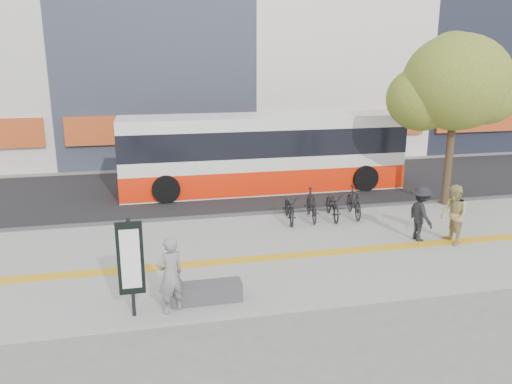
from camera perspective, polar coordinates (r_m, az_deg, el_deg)
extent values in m
plane|color=#62625D|center=(13.39, 4.99, -9.11)|extent=(120.00, 120.00, 0.00)
cube|color=gray|center=(14.70, 3.23, -6.66)|extent=(40.00, 7.00, 0.08)
cube|color=gold|center=(14.24, 3.78, -7.21)|extent=(40.00, 0.45, 0.01)
cube|color=black|center=(21.66, -2.17, 0.47)|extent=(40.00, 8.00, 0.06)
cube|color=#3B3B3E|center=(17.89, 0.18, -2.54)|extent=(40.00, 0.25, 0.14)
cube|color=#B6471B|center=(26.55, 0.06, 7.50)|extent=(19.00, 0.50, 1.40)
cube|color=#3B3B3E|center=(11.69, -5.63, -11.22)|extent=(1.60, 0.45, 0.45)
cylinder|color=black|center=(11.00, -13.93, -8.34)|extent=(0.08, 0.08, 2.20)
cube|color=black|center=(10.92, -14.00, -7.28)|extent=(0.55, 0.08, 1.60)
cube|color=white|center=(10.87, -14.00, -7.38)|extent=(0.40, 0.02, 1.30)
cylinder|color=#382919|center=(20.04, 20.92, 3.13)|extent=(0.28, 0.28, 3.20)
ellipsoid|color=#466521|center=(19.70, 21.72, 11.46)|extent=(3.80, 3.80, 3.42)
ellipsoid|color=#466521|center=(19.62, 18.28, 9.99)|extent=(2.60, 2.60, 2.34)
ellipsoid|color=#466521|center=(19.92, 24.44, 10.06)|extent=(2.40, 2.40, 2.16)
ellipsoid|color=#466521|center=(20.52, 21.39, 13.84)|extent=(2.20, 2.20, 1.98)
cube|color=silver|center=(21.05, 0.78, 4.47)|extent=(11.68, 2.43, 3.11)
cube|color=red|center=(21.26, 0.77, 1.77)|extent=(11.70, 2.45, 0.97)
cube|color=black|center=(20.96, 0.78, 5.91)|extent=(11.70, 2.45, 1.07)
cylinder|color=black|center=(19.54, -10.13, 0.34)|extent=(1.07, 0.34, 1.07)
cylinder|color=black|center=(21.90, -10.45, 1.91)|extent=(1.07, 0.34, 1.07)
cylinder|color=black|center=(21.46, 12.22, 1.55)|extent=(1.07, 0.34, 1.07)
cylinder|color=black|center=(23.63, 9.77, 2.89)|extent=(1.07, 0.34, 1.07)
imported|color=black|center=(17.03, 3.82, -1.76)|extent=(0.89, 1.89, 0.96)
imported|color=black|center=(17.24, 6.29, -1.42)|extent=(0.75, 1.82, 1.06)
imported|color=black|center=(17.52, 8.68, -1.43)|extent=(0.89, 1.89, 0.96)
imported|color=black|center=(17.79, 11.02, -1.10)|extent=(0.75, 1.82, 1.06)
imported|color=black|center=(11.10, -9.67, -9.24)|extent=(0.75, 0.65, 1.72)
imported|color=tan|center=(15.96, 21.45, -2.41)|extent=(0.71, 0.89, 1.78)
imported|color=black|center=(15.93, 18.14, -2.34)|extent=(0.64, 1.09, 1.67)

